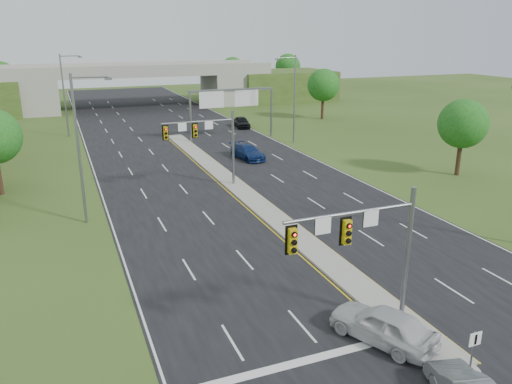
{
  "coord_description": "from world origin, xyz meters",
  "views": [
    {
      "loc": [
        -14.62,
        -17.34,
        13.68
      ],
      "look_at": [
        -2.29,
        13.57,
        3.0
      ],
      "focal_mm": 35.0,
      "sensor_mm": 36.0,
      "label": 1
    }
  ],
  "objects_px": {
    "keep_right_sign": "(474,347)",
    "car_far_b": "(248,152)",
    "overpass": "(137,88)",
    "car_far_c": "(242,122)",
    "signal_mast_near": "(369,242)",
    "sign_gantry": "(231,100)",
    "signal_mast_far": "(209,138)",
    "car_white": "(383,324)"
  },
  "relations": [
    {
      "from": "keep_right_sign",
      "to": "car_far_b",
      "type": "bearing_deg",
      "value": 82.84
    },
    {
      "from": "overpass",
      "to": "car_far_c",
      "type": "bearing_deg",
      "value": -68.09
    },
    {
      "from": "signal_mast_near",
      "to": "sign_gantry",
      "type": "height_order",
      "value": "signal_mast_near"
    },
    {
      "from": "sign_gantry",
      "to": "overpass",
      "type": "distance_m",
      "value": 35.75
    },
    {
      "from": "keep_right_sign",
      "to": "sign_gantry",
      "type": "height_order",
      "value": "sign_gantry"
    },
    {
      "from": "keep_right_sign",
      "to": "car_far_b",
      "type": "height_order",
      "value": "keep_right_sign"
    },
    {
      "from": "keep_right_sign",
      "to": "overpass",
      "type": "xyz_separation_m",
      "value": [
        0.0,
        84.53,
        2.04
      ]
    },
    {
      "from": "signal_mast_far",
      "to": "car_white",
      "type": "bearing_deg",
      "value": -89.01
    },
    {
      "from": "sign_gantry",
      "to": "overpass",
      "type": "bearing_deg",
      "value": 100.79
    },
    {
      "from": "signal_mast_near",
      "to": "overpass",
      "type": "height_order",
      "value": "overpass"
    },
    {
      "from": "keep_right_sign",
      "to": "car_far_c",
      "type": "relative_size",
      "value": 0.47
    },
    {
      "from": "sign_gantry",
      "to": "car_far_c",
      "type": "xyz_separation_m",
      "value": [
        4.32,
        7.73,
        -4.42
      ]
    },
    {
      "from": "signal_mast_far",
      "to": "sign_gantry",
      "type": "relative_size",
      "value": 0.6
    },
    {
      "from": "keep_right_sign",
      "to": "car_far_c",
      "type": "bearing_deg",
      "value": 79.11
    },
    {
      "from": "keep_right_sign",
      "to": "car_far_b",
      "type": "relative_size",
      "value": 0.41
    },
    {
      "from": "signal_mast_near",
      "to": "car_far_c",
      "type": "height_order",
      "value": "signal_mast_near"
    },
    {
      "from": "keep_right_sign",
      "to": "car_white",
      "type": "xyz_separation_m",
      "value": [
        -1.82,
        3.55,
        -0.64
      ]
    },
    {
      "from": "signal_mast_near",
      "to": "keep_right_sign",
      "type": "height_order",
      "value": "signal_mast_near"
    },
    {
      "from": "signal_mast_near",
      "to": "car_white",
      "type": "height_order",
      "value": "signal_mast_near"
    },
    {
      "from": "signal_mast_near",
      "to": "overpass",
      "type": "distance_m",
      "value": 80.11
    },
    {
      "from": "sign_gantry",
      "to": "car_far_c",
      "type": "bearing_deg",
      "value": 60.81
    },
    {
      "from": "keep_right_sign",
      "to": "sign_gantry",
      "type": "distance_m",
      "value": 50.04
    },
    {
      "from": "signal_mast_near",
      "to": "signal_mast_far",
      "type": "xyz_separation_m",
      "value": [
        0.0,
        25.0,
        0.0
      ]
    },
    {
      "from": "signal_mast_far",
      "to": "car_far_c",
      "type": "distance_m",
      "value": 30.98
    },
    {
      "from": "overpass",
      "to": "car_far_c",
      "type": "height_order",
      "value": "overpass"
    },
    {
      "from": "overpass",
      "to": "car_far_c",
      "type": "relative_size",
      "value": 17.08
    },
    {
      "from": "car_far_b",
      "to": "keep_right_sign",
      "type": "bearing_deg",
      "value": -105.72
    },
    {
      "from": "sign_gantry",
      "to": "overpass",
      "type": "relative_size",
      "value": 0.14
    },
    {
      "from": "overpass",
      "to": "keep_right_sign",
      "type": "bearing_deg",
      "value": -90.0
    },
    {
      "from": "car_white",
      "to": "keep_right_sign",
      "type": "bearing_deg",
      "value": 92.73
    },
    {
      "from": "sign_gantry",
      "to": "overpass",
      "type": "height_order",
      "value": "overpass"
    },
    {
      "from": "keep_right_sign",
      "to": "car_white",
      "type": "distance_m",
      "value": 4.04
    },
    {
      "from": "keep_right_sign",
      "to": "overpass",
      "type": "distance_m",
      "value": 84.55
    },
    {
      "from": "overpass",
      "to": "car_white",
      "type": "xyz_separation_m",
      "value": [
        -1.82,
        -80.97,
        -2.67
      ]
    },
    {
      "from": "keep_right_sign",
      "to": "car_white",
      "type": "relative_size",
      "value": 0.44
    },
    {
      "from": "signal_mast_near",
      "to": "car_far_c",
      "type": "bearing_deg",
      "value": 75.88
    },
    {
      "from": "car_far_b",
      "to": "car_far_c",
      "type": "bearing_deg",
      "value": 63.16
    },
    {
      "from": "signal_mast_far",
      "to": "car_far_c",
      "type": "xyz_separation_m",
      "value": [
        13.26,
        27.72,
        -3.91
      ]
    },
    {
      "from": "overpass",
      "to": "car_far_c",
      "type": "xyz_separation_m",
      "value": [
        11.0,
        -27.35,
        -2.74
      ]
    },
    {
      "from": "car_far_b",
      "to": "overpass",
      "type": "bearing_deg",
      "value": 87.45
    },
    {
      "from": "sign_gantry",
      "to": "car_far_b",
      "type": "distance_m",
      "value": 11.92
    },
    {
      "from": "car_far_b",
      "to": "car_far_c",
      "type": "height_order",
      "value": "car_far_c"
    }
  ]
}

